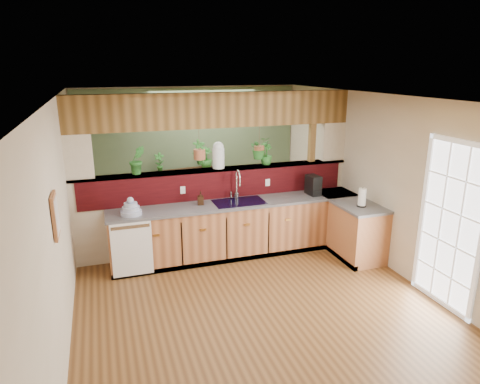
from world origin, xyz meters
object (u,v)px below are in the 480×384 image
object	(u,v)px
dish_stack	(131,209)
coffee_maker	(314,186)
soap_dispenser	(201,198)
glass_jar	(218,155)
shelving_console	(184,191)
paper_towel	(362,198)
faucet	(237,183)

from	to	relation	value
dish_stack	coffee_maker	distance (m)	3.01
dish_stack	soap_dispenser	distance (m)	1.08
coffee_maker	glass_jar	xyz separation A→B (m)	(-1.55, 0.38, 0.56)
dish_stack	shelving_console	size ratio (longest dim) A/B	0.23
coffee_maker	paper_towel	bearing A→B (deg)	-66.03
glass_jar	shelving_console	xyz separation A→B (m)	(-0.23, 1.90, -1.11)
faucet	paper_towel	xyz separation A→B (m)	(1.71, -0.96, -0.13)
paper_towel	shelving_console	distance (m)	3.82
dish_stack	shelving_console	bearing A→B (deg)	62.48
faucet	paper_towel	distance (m)	1.97
soap_dispenser	faucet	bearing A→B (deg)	8.19
soap_dispenser	paper_towel	bearing A→B (deg)	-20.37
faucet	shelving_console	bearing A→B (deg)	102.70
dish_stack	coffee_maker	world-z (taller)	coffee_maker
faucet	dish_stack	bearing A→B (deg)	-172.13
faucet	dish_stack	world-z (taller)	faucet
dish_stack	paper_towel	size ratio (longest dim) A/B	1.00
soap_dispenser	shelving_console	bearing A→B (deg)	86.03
soap_dispenser	paper_towel	size ratio (longest dim) A/B	0.68
faucet	glass_jar	world-z (taller)	glass_jar
paper_towel	faucet	bearing A→B (deg)	150.70
coffee_maker	faucet	bearing A→B (deg)	169.78
coffee_maker	dish_stack	bearing A→B (deg)	178.20
glass_jar	soap_dispenser	bearing A→B (deg)	-140.91
faucet	shelving_console	xyz separation A→B (m)	(-0.48, 2.12, -0.67)
dish_stack	paper_towel	world-z (taller)	paper_towel
soap_dispenser	coffee_maker	world-z (taller)	coffee_maker
glass_jar	shelving_console	distance (m)	2.21
soap_dispenser	paper_towel	distance (m)	2.50
dish_stack	coffee_maker	bearing A→B (deg)	1.47
paper_towel	dish_stack	bearing A→B (deg)	168.01
dish_stack	glass_jar	world-z (taller)	glass_jar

